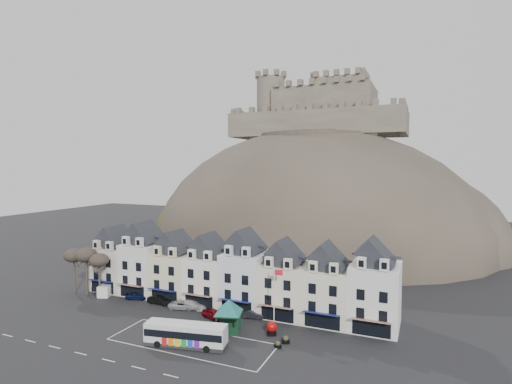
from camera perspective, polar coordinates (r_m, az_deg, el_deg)
ground at (r=57.36m, az=-11.69°, el=-20.40°), size 300.00×300.00×0.00m
coach_bay_markings at (r=57.29m, az=-9.18°, el=-20.40°), size 22.00×7.50×0.01m
townhouse_terrace at (r=68.44m, az=-3.85°, el=-11.58°), size 54.40×9.35×11.80m
castle_hill at (r=117.78m, az=8.53°, el=-7.67°), size 100.00×76.00×68.00m
castle at (r=123.54m, az=9.20°, el=11.55°), size 50.20×22.20×22.00m
tree_left_far at (r=81.31m, az=-24.57°, el=-8.28°), size 3.61×3.61×8.24m
tree_left_mid at (r=79.08m, az=-23.09°, el=-8.32°), size 3.78×3.78×8.64m
tree_left_near at (r=77.13m, az=-21.52°, el=-9.11°), size 3.43×3.43×7.84m
bus at (r=55.60m, az=-10.00°, el=-19.30°), size 11.00×4.51×3.03m
bus_shelter at (r=58.58m, az=-3.92°, el=-16.03°), size 6.97×6.97×4.60m
red_buoy at (r=58.44m, az=2.25°, el=-18.83°), size 1.66×1.66×1.86m
flagpole at (r=58.68m, az=2.70°, el=-14.39°), size 1.27×0.36×8.97m
white_van at (r=79.40m, az=-20.51°, el=-12.85°), size 3.43×4.79×2.01m
planter_west at (r=56.20m, az=4.26°, el=-20.30°), size 1.15×0.89×1.03m
planter_east at (r=54.98m, az=3.15°, el=-20.94°), size 0.96×0.63×0.89m
car_navy at (r=75.17m, az=-16.65°, el=-13.99°), size 4.24×2.66×1.35m
car_black at (r=71.80m, az=-13.55°, el=-14.74°), size 4.53×1.72×1.47m
car_silver at (r=68.83m, az=-10.42°, el=-15.60°), size 4.99×3.37×1.29m
car_white at (r=68.65m, az=-8.90°, el=-15.57°), size 5.03×2.28×1.43m
car_maroon at (r=64.13m, az=-6.02°, el=-16.95°), size 4.65×3.10×1.47m
car_charcoal at (r=64.09m, az=-0.62°, el=-17.05°), size 3.97×1.93×1.25m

